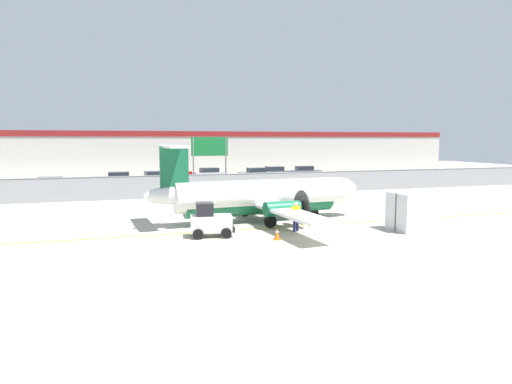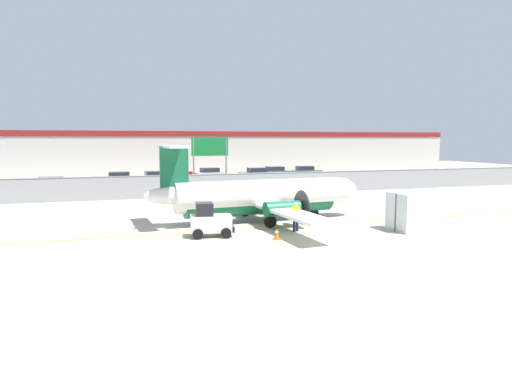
# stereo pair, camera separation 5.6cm
# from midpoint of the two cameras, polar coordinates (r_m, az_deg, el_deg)

# --- Properties ---
(ground_plane) EXTENTS (140.00, 140.00, 0.01)m
(ground_plane) POSITION_cam_midpoint_polar(r_m,az_deg,el_deg) (27.82, 4.13, -4.34)
(ground_plane) COLOR #B2AD99
(perimeter_fence) EXTENTS (98.00, 0.10, 2.10)m
(perimeter_fence) POSITION_cam_midpoint_polar(r_m,az_deg,el_deg) (42.79, -3.83, 1.00)
(perimeter_fence) COLOR gray
(perimeter_fence) RESTS_ON ground
(parking_lot_strip) EXTENTS (98.00, 17.00, 0.12)m
(parking_lot_strip) POSITION_cam_midpoint_polar(r_m,az_deg,el_deg) (54.07, -6.75, 1.01)
(parking_lot_strip) COLOR #38383A
(parking_lot_strip) RESTS_ON ground
(background_building) EXTENTS (91.00, 8.10, 6.50)m
(background_building) POSITION_cam_midpoint_polar(r_m,az_deg,el_deg) (72.09, -9.59, 4.89)
(background_building) COLOR beige
(background_building) RESTS_ON ground
(commuter_airplane) EXTENTS (14.61, 16.07, 4.92)m
(commuter_airplane) POSITION_cam_midpoint_polar(r_m,az_deg,el_deg) (29.41, 1.12, -0.57)
(commuter_airplane) COLOR white
(commuter_airplane) RESTS_ON ground
(baggage_tug) EXTENTS (2.45, 1.63, 1.88)m
(baggage_tug) POSITION_cam_midpoint_polar(r_m,az_deg,el_deg) (24.90, -5.70, -3.65)
(baggage_tug) COLOR silver
(baggage_tug) RESTS_ON ground
(ground_crew_worker) EXTENTS (0.55, 0.38, 1.70)m
(ground_crew_worker) POSITION_cam_midpoint_polar(r_m,az_deg,el_deg) (26.28, 5.07, -2.89)
(ground_crew_worker) COLOR #191E4C
(ground_crew_worker) RESTS_ON ground
(cargo_container) EXTENTS (2.47, 2.08, 2.20)m
(cargo_container) POSITION_cam_midpoint_polar(r_m,az_deg,el_deg) (28.08, 19.08, -2.31)
(cargo_container) COLOR silver
(cargo_container) RESTS_ON ground
(traffic_cone_near_left) EXTENTS (0.36, 0.36, 0.64)m
(traffic_cone_near_left) POSITION_cam_midpoint_polar(r_m,az_deg,el_deg) (30.85, -4.81, -2.68)
(traffic_cone_near_left) COLOR orange
(traffic_cone_near_left) RESTS_ON ground
(traffic_cone_near_right) EXTENTS (0.36, 0.36, 0.64)m
(traffic_cone_near_right) POSITION_cam_midpoint_polar(r_m,az_deg,el_deg) (24.17, 2.69, -5.24)
(traffic_cone_near_right) COLOR orange
(traffic_cone_near_right) RESTS_ON ground
(parked_car_0) EXTENTS (4.29, 2.18, 1.58)m
(parked_car_0) POSITION_cam_midpoint_polar(r_m,az_deg,el_deg) (47.91, -24.35, 0.76)
(parked_car_0) COLOR gray
(parked_car_0) RESTS_ON parking_lot_strip
(parked_car_1) EXTENTS (4.28, 2.17, 1.58)m
(parked_car_1) POSITION_cam_midpoint_polar(r_m,az_deg,el_deg) (52.90, -16.80, 1.56)
(parked_car_1) COLOR red
(parked_car_1) RESTS_ON parking_lot_strip
(parked_car_2) EXTENTS (4.36, 2.36, 1.58)m
(parked_car_2) POSITION_cam_midpoint_polar(r_m,az_deg,el_deg) (53.15, -12.30, 1.71)
(parked_car_2) COLOR red
(parked_car_2) RESTS_ON parking_lot_strip
(parked_car_3) EXTENTS (4.21, 2.02, 1.58)m
(parked_car_3) POSITION_cam_midpoint_polar(r_m,az_deg,el_deg) (59.98, -9.96, 2.30)
(parked_car_3) COLOR red
(parked_car_3) RESTS_ON parking_lot_strip
(parked_car_4) EXTENTS (4.35, 2.33, 1.58)m
(parked_car_4) POSITION_cam_midpoint_polar(r_m,az_deg,el_deg) (58.41, -5.67, 2.25)
(parked_car_4) COLOR silver
(parked_car_4) RESTS_ON parking_lot_strip
(parked_car_5) EXTENTS (4.32, 2.26, 1.58)m
(parked_car_5) POSITION_cam_midpoint_polar(r_m,az_deg,el_deg) (58.21, 0.04, 2.27)
(parked_car_5) COLOR slate
(parked_car_5) RESTS_ON parking_lot_strip
(parked_car_6) EXTENTS (4.32, 2.25, 1.58)m
(parked_car_6) POSITION_cam_midpoint_polar(r_m,az_deg,el_deg) (60.96, 2.50, 2.46)
(parked_car_6) COLOR slate
(parked_car_6) RESTS_ON parking_lot_strip
(parked_car_7) EXTENTS (4.32, 2.25, 1.58)m
(parked_car_7) POSITION_cam_midpoint_polar(r_m,az_deg,el_deg) (62.41, 6.23, 2.52)
(parked_car_7) COLOR slate
(parked_car_7) RESTS_ON parking_lot_strip
(highway_sign) EXTENTS (3.60, 0.14, 5.50)m
(highway_sign) POSITION_cam_midpoint_polar(r_m,az_deg,el_deg) (44.37, -5.74, 5.09)
(highway_sign) COLOR slate
(highway_sign) RESTS_ON ground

